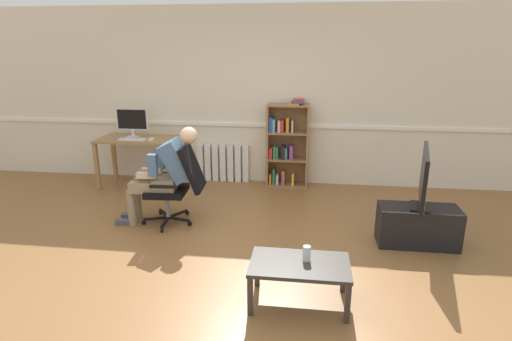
# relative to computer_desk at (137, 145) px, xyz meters

# --- Properties ---
(ground_plane) EXTENTS (18.00, 18.00, 0.00)m
(ground_plane) POSITION_rel_computer_desk_xyz_m (1.88, -2.15, -0.64)
(ground_plane) COLOR brown
(back_wall) EXTENTS (12.00, 0.13, 2.70)m
(back_wall) POSITION_rel_computer_desk_xyz_m (1.88, 0.50, 0.71)
(back_wall) COLOR beige
(back_wall) RESTS_ON ground_plane
(computer_desk) EXTENTS (1.14, 0.65, 0.76)m
(computer_desk) POSITION_rel_computer_desk_xyz_m (0.00, 0.00, 0.00)
(computer_desk) COLOR #9E7547
(computer_desk) RESTS_ON ground_plane
(imac_monitor) EXTENTS (0.49, 0.14, 0.44)m
(imac_monitor) POSITION_rel_computer_desk_xyz_m (-0.07, 0.08, 0.37)
(imac_monitor) COLOR silver
(imac_monitor) RESTS_ON computer_desk
(keyboard) EXTENTS (0.40, 0.12, 0.02)m
(keyboard) POSITION_rel_computer_desk_xyz_m (-0.00, -0.14, 0.12)
(keyboard) COLOR white
(keyboard) RESTS_ON computer_desk
(computer_mouse) EXTENTS (0.06, 0.10, 0.03)m
(computer_mouse) POSITION_rel_computer_desk_xyz_m (0.29, -0.12, 0.13)
(computer_mouse) COLOR white
(computer_mouse) RESTS_ON computer_desk
(bookshelf) EXTENTS (0.64, 0.29, 1.35)m
(bookshelf) POSITION_rel_computer_desk_xyz_m (2.28, 0.29, -0.01)
(bookshelf) COLOR olive
(bookshelf) RESTS_ON ground_plane
(radiator) EXTENTS (0.84, 0.08, 0.59)m
(radiator) POSITION_rel_computer_desk_xyz_m (1.26, 0.39, -0.34)
(radiator) COLOR white
(radiator) RESTS_ON ground_plane
(office_chair) EXTENTS (0.77, 0.62, 0.98)m
(office_chair) POSITION_rel_computer_desk_xyz_m (1.08, -1.34, -0.12)
(office_chair) COLOR black
(office_chair) RESTS_ON ground_plane
(person_seated) EXTENTS (1.04, 0.41, 1.20)m
(person_seated) POSITION_rel_computer_desk_xyz_m (0.92, -1.35, 0.00)
(person_seated) COLOR #937F60
(person_seated) RESTS_ON ground_plane
(tv_stand) EXTENTS (0.84, 0.38, 0.43)m
(tv_stand) POSITION_rel_computer_desk_xyz_m (3.84, -1.56, -0.43)
(tv_stand) COLOR black
(tv_stand) RESTS_ON ground_plane
(tv_screen) EXTENTS (0.27, 0.94, 0.63)m
(tv_screen) POSITION_rel_computer_desk_xyz_m (3.84, -1.56, 0.12)
(tv_screen) COLOR black
(tv_screen) RESTS_ON tv_stand
(coffee_table) EXTENTS (0.83, 0.49, 0.37)m
(coffee_table) POSITION_rel_computer_desk_xyz_m (2.59, -2.82, -0.32)
(coffee_table) COLOR #332D28
(coffee_table) RESTS_ON ground_plane
(drinking_glass) EXTENTS (0.07, 0.07, 0.13)m
(drinking_glass) POSITION_rel_computer_desk_xyz_m (2.64, -2.77, -0.20)
(drinking_glass) COLOR silver
(drinking_glass) RESTS_ON coffee_table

